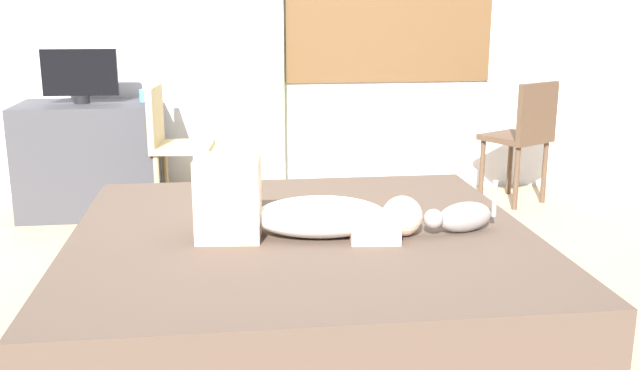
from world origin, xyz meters
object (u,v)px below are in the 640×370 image
Objects in this scene: tv_monitor at (80,75)px; cup at (144,96)px; cat at (461,217)px; bed at (303,279)px; desk at (91,159)px; chair_by_desk at (172,140)px; chair_spare at (524,132)px; person_lying at (297,210)px.

cup is (0.40, 0.02, -0.14)m from tv_monitor.
bed is at bearing 171.57° from cat.
desk is 0.55m from tv_monitor.
chair_by_desk and chair_spare have the same top height.
cat is 0.41× the size of chair_by_desk.
chair_spare is at bearing -3.06° from desk.
person_lying is at bearing 177.56° from cat.
chair_spare reaches higher than desk.
cup is (0.37, 0.02, 0.41)m from desk.
bed is at bearing -69.27° from chair_by_desk.
person_lying is at bearing -70.78° from chair_by_desk.
chair_by_desk is (0.55, -0.13, 0.14)m from desk.
cat is at bearing -8.43° from bed.
person_lying is 1.96× the size of tv_monitor.
cat is at bearing -46.92° from desk.
chair_spare is at bearing 45.73° from bed.
chair_spare is (1.72, 1.76, 0.30)m from bed.
person_lying is 2.32m from desk.
chair_spare is (2.57, -0.18, -0.27)m from cup.
cat is 2.31m from chair_by_desk.
chair_by_desk is at bearing -40.56° from cup.
tv_monitor is 0.56× the size of chair_by_desk.
tv_monitor is at bearing 167.02° from chair_by_desk.
desk is 1.05× the size of chair_spare.
cat is at bearing -53.30° from cup.
cat is 4.23× the size of cup.
chair_spare reaches higher than cat.
person_lying reaches higher than cat.
tv_monitor reaches higher than cup.
chair_by_desk is (0.57, -0.13, -0.41)m from tv_monitor.
bed is at bearing -57.53° from desk.
tv_monitor is 3.00m from chair_spare.
cup is 2.59m from chair_spare.
tv_monitor is 0.56× the size of chair_spare.
desk is 10.93× the size of cup.
person_lying is at bearing -58.45° from tv_monitor.
tv_monitor is 0.42m from cup.
chair_spare reaches higher than cup.
desk is 0.58m from chair_by_desk.
chair_by_desk is at bearing 179.41° from chair_spare.
cup is at bearing 139.44° from chair_by_desk.
chair_by_desk is (-0.65, 1.86, -0.03)m from person_lying.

